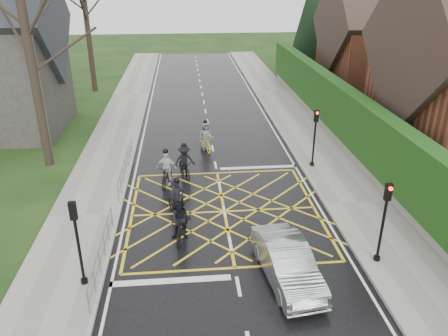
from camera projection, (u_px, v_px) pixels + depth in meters
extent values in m
plane|color=black|center=(224.00, 212.00, 19.10)|extent=(120.00, 120.00, 0.00)
cube|color=black|center=(224.00, 211.00, 19.10)|extent=(9.00, 80.00, 0.01)
cube|color=gray|center=(357.00, 204.00, 19.58)|extent=(3.00, 80.00, 0.15)
cube|color=gray|center=(84.00, 217.00, 18.56)|extent=(3.00, 80.00, 0.15)
cube|color=slate|center=(349.00, 148.00, 25.05)|extent=(0.50, 38.00, 0.70)
cube|color=#193A0F|center=(352.00, 118.00, 24.33)|extent=(0.90, 38.00, 2.80)
cube|color=brown|center=(384.00, 60.00, 35.44)|extent=(9.00, 8.00, 6.00)
cube|color=#33241E|center=(390.00, 23.00, 34.24)|extent=(9.80, 8.80, 8.80)
cylinder|color=black|center=(307.00, 70.00, 43.34)|extent=(0.50, 0.50, 1.20)
cone|color=black|center=(311.00, 24.00, 41.53)|extent=(4.60, 4.60, 10.00)
cylinder|color=black|center=(31.00, 62.00, 21.51)|extent=(0.44, 0.44, 11.00)
cylinder|color=black|center=(52.00, 31.00, 28.47)|extent=(0.44, 0.44, 12.00)
cylinder|color=black|center=(88.00, 32.00, 36.20)|extent=(0.44, 0.44, 10.00)
cylinder|color=slate|center=(100.00, 243.00, 15.12)|extent=(0.05, 5.00, 0.05)
cylinder|color=slate|center=(102.00, 254.00, 15.30)|extent=(0.04, 5.00, 0.04)
cylinder|color=slate|center=(89.00, 305.00, 13.06)|extent=(0.04, 0.04, 1.00)
cylinder|color=slate|center=(112.00, 219.00, 17.59)|extent=(0.04, 0.04, 1.00)
cylinder|color=slate|center=(125.00, 159.00, 21.92)|extent=(0.05, 6.00, 0.05)
cylinder|color=slate|center=(126.00, 167.00, 22.10)|extent=(0.04, 6.00, 0.04)
cylinder|color=slate|center=(118.00, 195.00, 19.40)|extent=(0.04, 0.04, 1.00)
cylinder|color=slate|center=(132.00, 146.00, 24.85)|extent=(0.04, 0.04, 1.00)
cylinder|color=black|center=(314.00, 142.00, 22.72)|extent=(0.10, 0.10, 3.00)
cylinder|color=black|center=(312.00, 165.00, 23.28)|extent=(0.24, 0.24, 0.30)
cube|color=black|center=(316.00, 116.00, 22.14)|extent=(0.22, 0.16, 0.62)
sphere|color=#FF0C0C|center=(317.00, 113.00, 21.96)|extent=(0.14, 0.14, 0.14)
cylinder|color=black|center=(382.00, 228.00, 15.10)|extent=(0.10, 0.10, 3.00)
cylinder|color=black|center=(376.00, 260.00, 15.66)|extent=(0.24, 0.24, 0.30)
cube|color=black|center=(388.00, 192.00, 14.53)|extent=(0.22, 0.16, 0.62)
sphere|color=#FF0C0C|center=(391.00, 189.00, 14.34)|extent=(0.14, 0.14, 0.14)
cylinder|color=black|center=(79.00, 249.00, 13.97)|extent=(0.10, 0.10, 3.00)
cylinder|color=black|center=(85.00, 283.00, 14.52)|extent=(0.24, 0.24, 0.30)
cube|color=black|center=(73.00, 211.00, 13.39)|extent=(0.22, 0.16, 0.62)
sphere|color=#FF0C0C|center=(73.00, 204.00, 13.42)|extent=(0.14, 0.14, 0.14)
imported|color=black|center=(178.00, 207.00, 18.48)|extent=(1.39, 1.98, 0.99)
imported|color=black|center=(178.00, 199.00, 18.43)|extent=(0.72, 0.62, 1.68)
sphere|color=black|center=(177.00, 180.00, 18.08)|extent=(0.26, 0.26, 0.26)
imported|color=black|center=(181.00, 228.00, 16.89)|extent=(0.87, 1.90, 1.10)
imported|color=black|center=(181.00, 220.00, 16.86)|extent=(0.93, 0.79, 1.69)
sphere|color=black|center=(180.00, 200.00, 16.50)|extent=(0.26, 0.26, 0.26)
imported|color=black|center=(185.00, 168.00, 22.15)|extent=(1.11, 1.97, 0.98)
imported|color=black|center=(184.00, 161.00, 22.10)|extent=(1.20, 0.88, 1.66)
sphere|color=black|center=(184.00, 145.00, 21.75)|extent=(0.26, 0.26, 0.26)
imported|color=black|center=(167.00, 175.00, 21.22)|extent=(0.94, 1.95, 1.13)
imported|color=#B8B8BC|center=(166.00, 168.00, 21.19)|extent=(1.08, 0.64, 1.73)
sphere|color=black|center=(165.00, 151.00, 20.82)|extent=(0.27, 0.27, 0.27)
imported|color=gold|center=(206.00, 142.00, 25.49)|extent=(1.06, 1.97, 0.98)
imported|color=#54555B|center=(206.00, 136.00, 25.43)|extent=(0.91, 0.70, 1.67)
sphere|color=black|center=(205.00, 122.00, 25.08)|extent=(0.26, 0.26, 0.26)
imported|color=#A2A6A9|center=(287.00, 262.00, 14.67)|extent=(1.94, 4.26, 1.35)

